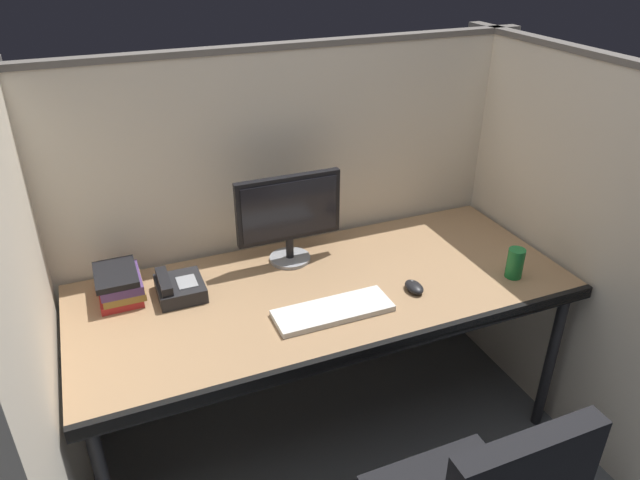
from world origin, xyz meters
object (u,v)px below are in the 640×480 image
(book_stack, at_px, (120,284))
(soda_can, at_px, (515,263))
(monitor_center, at_px, (289,213))
(computer_mouse, at_px, (414,287))
(desk, at_px, (326,299))
(keyboard_main, at_px, (333,311))
(desk_phone, at_px, (179,288))

(book_stack, bearing_deg, soda_can, -16.96)
(monitor_center, bearing_deg, soda_can, -30.63)
(computer_mouse, bearing_deg, desk, 154.71)
(soda_can, height_order, book_stack, soda_can)
(keyboard_main, distance_m, book_stack, 0.80)
(desk, relative_size, computer_mouse, 19.79)
(monitor_center, relative_size, computer_mouse, 4.48)
(keyboard_main, bearing_deg, book_stack, 150.12)
(desk, distance_m, computer_mouse, 0.34)
(desk, height_order, book_stack, book_stack)
(desk, bearing_deg, soda_can, -15.81)
(desk, xyz_separation_m, book_stack, (-0.73, 0.24, 0.11))
(soda_can, xyz_separation_m, book_stack, (-1.45, 0.44, -0.00))
(computer_mouse, relative_size, desk_phone, 0.51)
(desk, height_order, monitor_center, monitor_center)
(desk, distance_m, book_stack, 0.78)
(computer_mouse, distance_m, desk_phone, 0.89)
(monitor_center, height_order, soda_can, monitor_center)
(desk, distance_m, desk_phone, 0.56)
(book_stack, bearing_deg, keyboard_main, -29.88)
(monitor_center, relative_size, desk_phone, 2.26)
(keyboard_main, relative_size, desk_phone, 2.26)
(desk, distance_m, soda_can, 0.75)
(monitor_center, bearing_deg, desk_phone, -169.80)
(desk, distance_m, keyboard_main, 0.17)
(monitor_center, xyz_separation_m, keyboard_main, (0.01, -0.41, -0.20))
(computer_mouse, bearing_deg, book_stack, 159.75)
(desk_phone, height_order, soda_can, soda_can)
(soda_can, bearing_deg, keyboard_main, 176.60)
(soda_can, bearing_deg, desk, 164.19)
(computer_mouse, bearing_deg, keyboard_main, -177.43)
(desk, relative_size, book_stack, 8.89)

